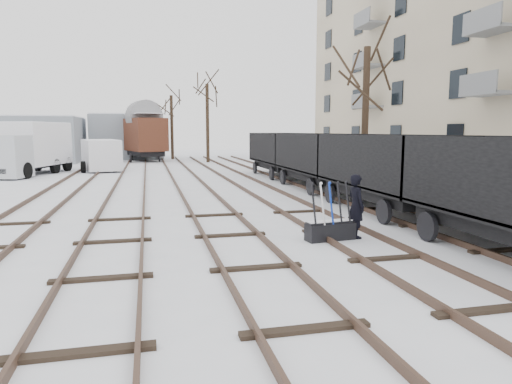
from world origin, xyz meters
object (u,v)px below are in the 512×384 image
(worker, at_px, (356,206))
(box_van_wagon, at_px, (145,134))
(ground_frame, at_px, (330,229))
(lorry, at_px, (30,148))
(panel_van, at_px, (101,155))

(worker, distance_m, box_van_wagon, 33.56)
(ground_frame, xyz_separation_m, lorry, (-11.82, 20.94, 1.45))
(worker, relative_size, lorry, 0.22)
(lorry, height_order, panel_van, lorry)
(ground_frame, xyz_separation_m, panel_van, (-7.75, 23.23, 0.85))
(ground_frame, height_order, panel_van, panel_van)
(ground_frame, relative_size, worker, 0.89)
(panel_van, bearing_deg, worker, -82.80)
(lorry, bearing_deg, ground_frame, -44.49)
(worker, bearing_deg, panel_van, 14.85)
(ground_frame, height_order, lorry, lorry)
(box_van_wagon, height_order, lorry, box_van_wagon)
(worker, xyz_separation_m, panel_van, (-8.50, 23.13, 0.30))
(ground_frame, xyz_separation_m, worker, (0.75, 0.10, 0.56))
(panel_van, bearing_deg, ground_frame, -84.52)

